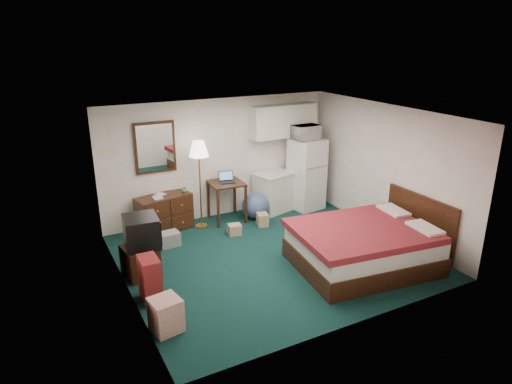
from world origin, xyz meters
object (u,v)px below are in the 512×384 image
dresser (164,213)px  fridge (307,174)px  floor_lamp (200,185)px  kitchen_counter (274,192)px  bed (363,247)px  tv_stand (140,261)px  desk (227,201)px  suitcase (150,279)px

dresser → fridge: size_ratio=0.68×
floor_lamp → dresser: bearing=167.1°
dresser → kitchen_counter: 2.46m
bed → tv_stand: size_ratio=4.01×
kitchen_counter → desk: bearing=166.8°
kitchen_counter → suitcase: bearing=-160.9°
dresser → tv_stand: (-0.88, -1.56, -0.11)m
desk → bed: 3.12m
floor_lamp → suitcase: 2.80m
floor_lamp → tv_stand: floor_lamp is taller
desk → bed: size_ratio=0.38×
dresser → bed: 3.90m
fridge → tv_stand: size_ratio=2.87×
kitchen_counter → bed: (0.05, -2.92, -0.07)m
floor_lamp → desk: floor_lamp is taller
desk → fridge: fridge is taller
bed → tv_stand: (-3.39, 1.43, -0.10)m
floor_lamp → desk: (0.59, 0.06, -0.47)m
fridge → dresser: bearing=168.3°
fridge → suitcase: fridge is taller
desk → suitcase: bearing=-131.9°
fridge → floor_lamp: bearing=170.9°
floor_lamp → kitchen_counter: 1.80m
dresser → floor_lamp: 0.90m
dresser → bed: dresser is taller
fridge → tv_stand: (-4.08, -1.32, -0.53)m
desk → kitchen_counter: bearing=4.7°
fridge → desk: bearing=168.6°
bed → tv_stand: 3.68m
desk → kitchen_counter: desk is taller
suitcase → fridge: bearing=27.8°
tv_stand → kitchen_counter: bearing=16.1°
desk → floor_lamp: bearing=-171.5°
dresser → kitchen_counter: (2.46, -0.07, 0.05)m
bed → tv_stand: bearing=164.0°
fridge → kitchen_counter: bearing=159.9°
desk → suitcase: 3.18m
suitcase → desk: bearing=45.7°
floor_lamp → suitcase: floor_lamp is taller
fridge → suitcase: size_ratio=2.30×
floor_lamp → fridge: floor_lamp is taller
bed → dresser: bearing=136.9°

